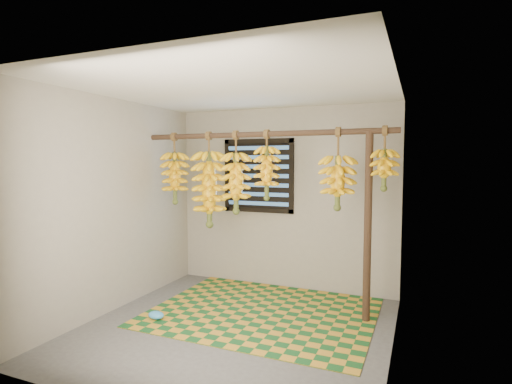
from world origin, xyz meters
The scene contains 16 objects.
floor centered at (0.00, 0.00, -0.01)m, with size 3.00×3.00×0.01m, color #4C4C4C.
ceiling centered at (0.00, 0.00, 2.40)m, with size 3.00×3.00×0.01m, color silver.
wall_back centered at (0.00, 1.50, 1.20)m, with size 3.00×0.01×2.40m, color gray.
wall_left centered at (-1.50, 0.00, 1.20)m, with size 0.01×3.00×2.40m, color gray.
wall_right centered at (1.50, 0.00, 1.20)m, with size 0.01×3.00×2.40m, color gray.
window centered at (-0.35, 1.48, 1.50)m, with size 1.00×0.04×1.00m.
hanging_pole centered at (0.00, 0.70, 2.00)m, with size 0.06×0.06×3.00m, color #412C1E.
support_post centered at (1.20, 0.70, 1.00)m, with size 0.08×0.08×2.00m, color #412C1E.
woven_mat centered at (0.10, 0.51, 0.01)m, with size 2.42×1.93×0.01m, color #174F20.
plastic_bag centered at (-0.88, -0.12, 0.05)m, with size 0.19×0.14×0.08m, color #40A3F0.
banana_bunch_a centered at (-1.17, 0.70, 1.49)m, with size 0.33×0.33×0.89m.
banana_bunch_b centered at (-0.68, 0.70, 1.35)m, with size 0.39×0.39×1.15m.
banana_bunch_c centered at (-0.32, 0.70, 1.44)m, with size 0.33×0.33×0.97m.
banana_bunch_d centered at (0.07, 0.70, 1.56)m, with size 0.29×0.29×0.80m.
banana_bunch_e centered at (0.88, 0.70, 1.47)m, with size 0.37×0.37×0.87m.
banana_bunch_f centered at (1.35, 0.70, 1.61)m, with size 0.27×0.27×0.66m.
Camera 1 is at (1.70, -3.55, 1.67)m, focal length 28.00 mm.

